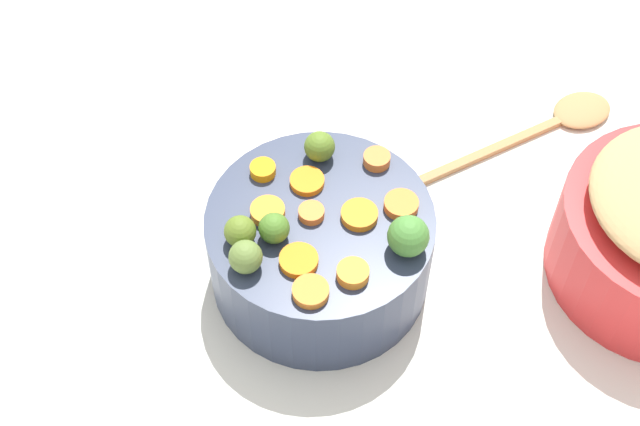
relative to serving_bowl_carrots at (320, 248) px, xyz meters
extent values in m
cube|color=silver|center=(0.02, 0.06, -0.06)|extent=(2.40, 2.40, 0.02)
cylinder|color=#2C354D|center=(0.00, 0.00, 0.00)|extent=(0.23, 0.23, 0.10)
cylinder|color=orange|center=(-0.04, 0.04, 0.06)|extent=(0.05, 0.05, 0.01)
cylinder|color=orange|center=(-0.07, -0.01, 0.06)|extent=(0.04, 0.04, 0.01)
cylinder|color=orange|center=(-0.01, -0.04, 0.06)|extent=(0.05, 0.05, 0.01)
cylinder|color=orange|center=(0.05, -0.08, 0.06)|extent=(0.04, 0.04, 0.01)
cylinder|color=orange|center=(-0.02, -0.08, 0.06)|extent=(0.05, 0.05, 0.01)
cylinder|color=orange|center=(0.05, 0.00, 0.05)|extent=(0.04, 0.04, 0.01)
cylinder|color=orange|center=(-0.08, 0.04, 0.06)|extent=(0.04, 0.04, 0.01)
cylinder|color=orange|center=(0.08, 0.03, 0.06)|extent=(0.04, 0.04, 0.01)
cylinder|color=orange|center=(0.01, 0.01, 0.06)|extent=(0.04, 0.04, 0.01)
cylinder|color=orange|center=(0.03, 0.05, 0.06)|extent=(0.05, 0.05, 0.01)
sphere|color=#477527|center=(-0.01, 0.05, 0.07)|extent=(0.03, 0.03, 0.03)
sphere|color=#448035|center=(-0.06, -0.07, 0.07)|extent=(0.04, 0.04, 0.04)
sphere|color=#547324|center=(0.08, -0.03, 0.07)|extent=(0.03, 0.03, 0.03)
sphere|color=olive|center=(-0.03, 0.09, 0.07)|extent=(0.03, 0.03, 0.03)
sphere|color=#587124|center=(0.00, 0.08, 0.07)|extent=(0.03, 0.03, 0.03)
cube|color=#A77E4C|center=(0.09, -0.24, -0.05)|extent=(0.04, 0.25, 0.01)
ellipsoid|color=#A77E4C|center=(0.11, -0.39, -0.05)|extent=(0.07, 0.08, 0.01)
camera|label=1|loc=(-0.51, 0.19, 0.80)|focal=51.93mm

